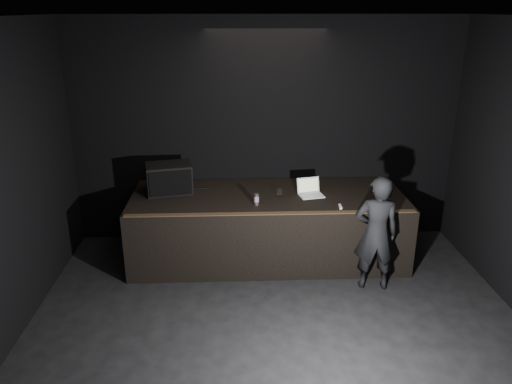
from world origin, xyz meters
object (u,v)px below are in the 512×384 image
(beer_can, at_px, (256,199))
(stage_riser, at_px, (268,226))
(person, at_px, (376,233))
(laptop, at_px, (310,191))
(stage_monitor, at_px, (169,178))

(beer_can, bearing_deg, stage_riser, 64.27)
(beer_can, xyz_separation_m, person, (1.55, -0.57, -0.29))
(stage_riser, bearing_deg, person, -34.76)
(stage_riser, relative_size, person, 2.52)
(stage_riser, bearing_deg, beer_can, -115.73)
(laptop, bearing_deg, stage_riser, 166.43)
(stage_monitor, height_order, person, person)
(laptop, distance_m, person, 1.23)
(stage_monitor, distance_m, person, 3.07)
(laptop, xyz_separation_m, beer_can, (-0.80, -0.37, 0.02))
(stage_riser, relative_size, beer_can, 24.01)
(stage_riser, xyz_separation_m, laptop, (0.62, -0.02, 0.56))
(stage_monitor, relative_size, person, 0.46)
(stage_riser, bearing_deg, stage_monitor, 173.03)
(stage_riser, height_order, stage_monitor, stage_monitor)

